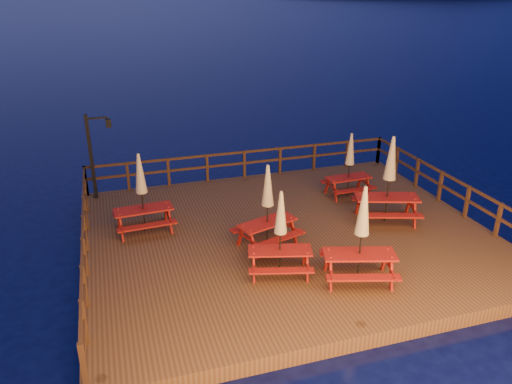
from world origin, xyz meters
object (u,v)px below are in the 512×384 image
lamp_post (95,149)px  picnic_table_2 (350,164)px  picnic_table_1 (389,178)px  picnic_table_0 (280,232)px

lamp_post → picnic_table_2: (8.45, -2.43, -0.61)m
picnic_table_1 → picnic_table_2: (-0.18, 2.26, -0.27)m
lamp_post → picnic_table_2: size_ratio=1.32×
picnic_table_1 → picnic_table_2: size_ratio=1.23×
lamp_post → picnic_table_1: 9.83m
lamp_post → picnic_table_0: (4.36, -6.63, -0.58)m
picnic_table_0 → picnic_table_2: bearing=61.3°
lamp_post → picnic_table_1: lamp_post is taller
picnic_table_0 → picnic_table_1: (4.27, 1.94, 0.24)m
lamp_post → picnic_table_2: 8.81m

